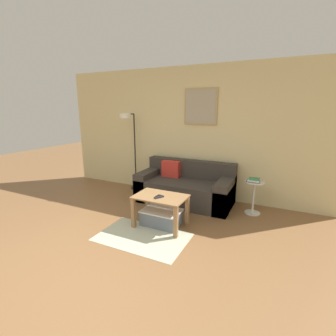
% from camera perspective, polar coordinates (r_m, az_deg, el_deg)
% --- Properties ---
extents(ground_plane, '(16.00, 16.00, 0.00)m').
position_cam_1_polar(ground_plane, '(3.03, -19.58, -22.71)').
color(ground_plane, brown).
extents(wall_back, '(5.60, 0.09, 2.55)m').
position_cam_1_polar(wall_back, '(4.97, 4.06, 8.28)').
color(wall_back, beige).
rests_on(wall_back, ground_plane).
extents(area_rug, '(1.26, 0.80, 0.01)m').
position_cam_1_polar(area_rug, '(3.57, -5.99, -15.76)').
color(area_rug, '#B2B79E').
rests_on(area_rug, ground_plane).
extents(couch, '(1.78, 0.84, 0.77)m').
position_cam_1_polar(couch, '(4.69, 4.02, -4.61)').
color(couch, '#38332D').
rests_on(couch, ground_plane).
extents(coffee_table, '(0.78, 0.51, 0.49)m').
position_cam_1_polar(coffee_table, '(3.70, -1.77, -8.22)').
color(coffee_table, '#997047').
rests_on(coffee_table, ground_plane).
extents(storage_bin, '(0.60, 0.40, 0.24)m').
position_cam_1_polar(storage_bin, '(3.85, -1.52, -11.45)').
color(storage_bin, slate).
rests_on(storage_bin, ground_plane).
extents(floor_lamp, '(0.25, 0.54, 1.66)m').
position_cam_1_polar(floor_lamp, '(5.17, -9.04, 7.29)').
color(floor_lamp, black).
rests_on(floor_lamp, ground_plane).
extents(side_table, '(0.31, 0.31, 0.57)m').
position_cam_1_polar(side_table, '(4.39, 19.46, -5.89)').
color(side_table, silver).
rests_on(side_table, ground_plane).
extents(book_stack, '(0.22, 0.18, 0.06)m').
position_cam_1_polar(book_stack, '(4.30, 19.48, -2.66)').
color(book_stack, '#335199').
rests_on(book_stack, side_table).
extents(remote_control, '(0.11, 0.15, 0.02)m').
position_cam_1_polar(remote_control, '(3.58, -2.07, -6.85)').
color(remote_control, '#232328').
rests_on(remote_control, coffee_table).
extents(cell_phone, '(0.08, 0.14, 0.01)m').
position_cam_1_polar(cell_phone, '(3.63, -2.35, -6.66)').
color(cell_phone, black).
rests_on(cell_phone, coffee_table).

